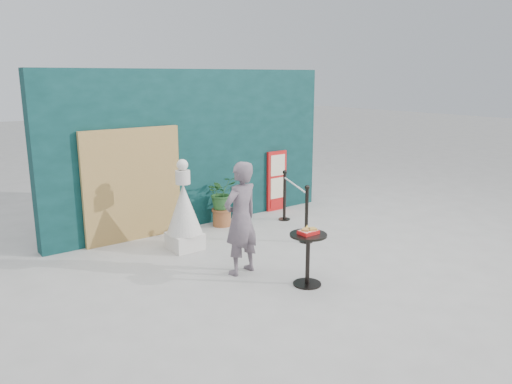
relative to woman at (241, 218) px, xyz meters
name	(u,v)px	position (x,y,z in m)	size (l,w,h in m)	color
ground	(304,271)	(0.80, -0.51, -0.84)	(60.00, 60.00, 0.00)	#ADAAA5
back_wall	(195,149)	(0.80, 2.64, 0.66)	(6.00, 0.30, 3.00)	#092A2A
bamboo_fence	(133,185)	(-0.60, 2.43, 0.16)	(1.80, 0.08, 2.00)	tan
woman	(241,218)	(0.00, 0.00, 0.00)	(0.62, 0.40, 1.69)	slate
menu_board	(277,181)	(2.70, 2.44, -0.19)	(0.50, 0.07, 1.30)	red
statue	(184,213)	(-0.15, 1.44, -0.21)	(0.60, 0.60, 1.55)	silver
cafe_table	(308,251)	(0.49, -0.92, -0.35)	(0.52, 0.52, 0.75)	black
food_basket	(308,231)	(0.49, -0.92, -0.06)	(0.26, 0.19, 0.11)	red
planter	(222,197)	(1.10, 2.18, -0.27)	(0.58, 0.51, 0.99)	#965331
stanchion_barrier	(295,205)	(2.04, 1.10, -0.35)	(0.84, 1.54, 1.03)	black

